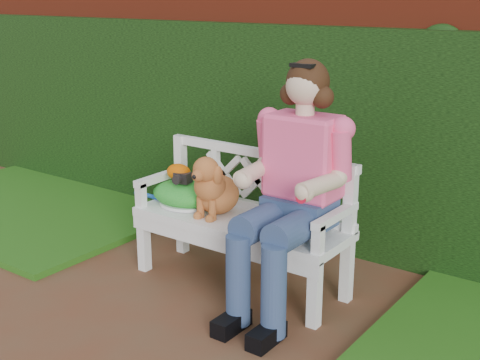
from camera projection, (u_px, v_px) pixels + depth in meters
The scene contains 11 objects.
ground at pixel (161, 322), 3.92m from camera, with size 60.00×60.00×0.00m, color #5E2E1C.
brick_wall at pixel (320, 102), 5.08m from camera, with size 10.00×0.30×2.20m, color maroon.
ivy_hedge at pixel (305, 137), 4.99m from camera, with size 10.00×0.18×1.70m, color #224E16.
grass_left at pixel (36, 206), 5.96m from camera, with size 2.60×2.00×0.05m, color #184B12.
garden_bench at pixel (240, 252), 4.36m from camera, with size 1.58×0.60×0.48m, color white, non-canonical shape.
seated_woman at pixel (298, 184), 3.93m from camera, with size 0.68×0.91×1.62m, color #CC245B, non-canonical shape.
dog at pixel (216, 184), 4.31m from camera, with size 0.29×0.39×0.43m, color #B68548, non-canonical shape.
tennis_racket at pixel (180, 203), 4.55m from camera, with size 0.68×0.28×0.03m, color silver, non-canonical shape.
green_bag at pixel (185, 193), 4.56m from camera, with size 0.50×0.39×0.17m, color #227830, non-canonical shape.
camera_item at pixel (183, 178), 4.49m from camera, with size 0.11×0.08×0.07m, color black.
baseball_glove at pixel (179, 172), 4.54m from camera, with size 0.19×0.14×0.12m, color #CA5402.
Camera 1 is at (2.45, -2.56, 1.95)m, focal length 48.00 mm.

